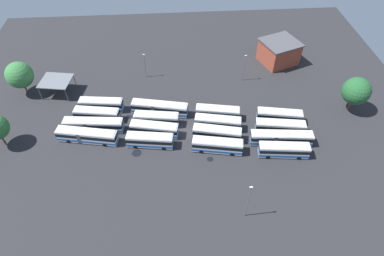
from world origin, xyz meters
name	(u,v)px	position (x,y,z in m)	size (l,w,h in m)	color
ground_plane	(186,131)	(0.00, 0.00, 0.00)	(122.58, 122.58, 0.00)	#28282B
bus_row0_slot0	(87,136)	(-23.08, -1.51, 1.79)	(14.34, 5.27, 3.37)	silver
bus_row0_slot1	(93,125)	(-22.09, 1.96, 1.79)	(14.30, 3.95, 3.37)	silver
bus_row0_slot2	(97,114)	(-21.66, 5.58, 1.78)	(11.28, 4.24, 3.37)	silver
bus_row0_slot3	(101,104)	(-21.06, 9.20, 1.78)	(11.17, 3.84, 3.37)	silver
bus_row1_slot0	(150,140)	(-8.49, -4.00, 1.78)	(10.88, 4.05, 3.37)	silver
bus_row1_slot1	(154,129)	(-7.51, -0.52, 1.79)	(11.57, 4.83, 3.37)	silver
bus_row1_slot2	(156,119)	(-7.02, 2.93, 1.78)	(11.04, 4.12, 3.37)	silver
bus_row1_slot3	(160,108)	(-6.26, 6.80, 1.79)	(14.34, 5.44, 3.37)	silver
bus_row2_slot0	(217,145)	(6.70, -6.68, 1.79)	(11.58, 4.59, 3.37)	silver
bus_row2_slot1	(217,133)	(7.08, -2.94, 1.79)	(11.50, 4.95, 3.37)	silver
bus_row2_slot2	(218,123)	(7.71, 0.52, 1.78)	(11.31, 4.71, 3.37)	silver
bus_row2_slot3	(218,113)	(8.12, 4.06, 1.78)	(11.04, 4.49, 3.37)	silver
bus_row3_slot0	(284,150)	(21.26, -9.08, 1.78)	(11.31, 3.75, 3.37)	silver
bus_row3_slot1	(281,138)	(21.60, -5.51, 1.79)	(14.30, 3.95, 3.37)	silver
bus_row3_slot2	(280,127)	(22.32, -1.98, 1.79)	(11.85, 4.31, 3.37)	silver
bus_row3_slot3	(279,116)	(23.11, 1.74, 1.78)	(11.16, 4.52, 3.37)	silver
depot_building	(279,52)	(29.40, 27.26, 3.41)	(12.82, 12.45, 6.78)	#99422D
maintenance_shelter	(56,81)	(-33.44, 16.82, 4.06)	(8.83, 8.06, 4.28)	slate
lamp_post_far_corner	(248,201)	(9.99, -23.41, 5.30)	(0.56, 0.28, 9.74)	slate
lamp_post_by_building	(145,65)	(-10.13, 22.46, 4.18)	(0.56, 0.28, 7.54)	slate
lamp_post_near_entrance	(244,67)	(17.25, 18.88, 4.53)	(0.56, 0.28, 8.23)	slate
tree_west_edge	(19,75)	(-42.38, 17.68, 5.88)	(6.96, 6.96, 9.37)	brown
tree_northeast	(356,91)	(42.19, 4.57, 6.21)	(6.87, 6.87, 9.65)	brown
puddle_back_corner	(128,117)	(-14.23, 5.92, 0.00)	(1.62, 1.62, 0.01)	black
puddle_near_shelter	(210,159)	(4.87, -9.10, 0.00)	(1.46, 1.46, 0.01)	black
puddle_front_lane	(137,153)	(-11.60, -6.11, 0.00)	(2.20, 2.20, 0.01)	black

